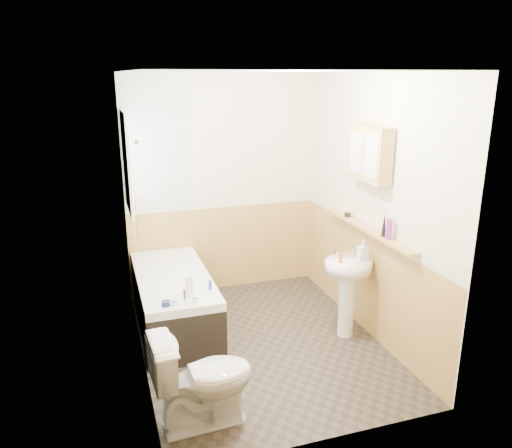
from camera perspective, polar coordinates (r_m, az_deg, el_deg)
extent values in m
plane|color=#2B251E|center=(4.93, 0.55, -13.39)|extent=(2.80, 2.80, 0.00)
plane|color=white|center=(4.26, 0.65, 17.07)|extent=(2.80, 2.80, 0.00)
cube|color=#EDE3C4|center=(5.75, -3.87, 4.40)|extent=(2.20, 0.02, 2.50)
cube|color=#EDE3C4|center=(3.21, 8.64, -5.95)|extent=(2.20, 0.02, 2.50)
cube|color=#EDE3C4|center=(4.23, -13.81, -0.59)|extent=(0.02, 2.80, 2.50)
cube|color=#EDE3C4|center=(4.89, 13.03, 1.79)|extent=(0.02, 2.80, 2.50)
cube|color=tan|center=(5.12, 12.27, -6.36)|extent=(0.01, 2.80, 1.00)
cube|color=tan|center=(3.58, 7.94, -16.98)|extent=(2.20, 0.01, 1.00)
cube|color=tan|center=(5.94, -3.68, -2.73)|extent=(2.20, 0.01, 1.00)
cube|color=white|center=(4.23, -13.51, -0.56)|extent=(0.01, 2.80, 2.50)
cube|color=white|center=(5.51, -11.32, 8.86)|extent=(0.75, 0.01, 1.50)
cube|color=white|center=(5.07, -14.49, 6.84)|extent=(0.03, 0.79, 0.99)
cube|color=white|center=(5.07, -14.35, 6.85)|extent=(0.01, 0.70, 0.90)
cube|color=white|center=(5.07, -14.34, 6.85)|extent=(0.01, 0.04, 0.90)
cube|color=black|center=(5.18, -9.33, -9.03)|extent=(0.70, 1.57, 0.48)
cube|color=white|center=(5.07, -9.48, -6.16)|extent=(0.70, 1.57, 0.08)
cube|color=white|center=(5.07, -9.48, -6.27)|extent=(0.56, 1.43, 0.04)
cylinder|color=silver|center=(4.40, -8.17, -8.19)|extent=(0.04, 0.04, 0.14)
sphere|color=silver|center=(4.40, -9.32, -8.68)|extent=(0.06, 0.06, 0.06)
sphere|color=silver|center=(4.43, -7.00, -8.42)|extent=(0.06, 0.06, 0.06)
cylinder|color=silver|center=(4.78, -13.93, 4.79)|extent=(0.02, 0.02, 1.12)
cylinder|color=silver|center=(4.91, -13.52, -1.07)|extent=(0.04, 0.04, 0.02)
cylinder|color=silver|center=(4.70, -14.37, 10.90)|extent=(0.04, 0.04, 0.02)
cylinder|color=silver|center=(4.72, -13.64, 9.27)|extent=(0.06, 0.07, 0.08)
imported|color=white|center=(3.79, -6.10, -17.21)|extent=(0.77, 0.46, 0.73)
cylinder|color=white|center=(4.99, 10.29, -9.13)|extent=(0.15, 0.15, 0.64)
ellipsoid|color=white|center=(4.83, 10.54, -4.75)|extent=(0.46, 0.37, 0.12)
cylinder|color=silver|center=(4.83, 9.17, -3.44)|extent=(0.03, 0.03, 0.08)
cylinder|color=silver|center=(4.91, 11.03, -3.19)|extent=(0.03, 0.03, 0.08)
cylinder|color=silver|center=(4.84, 10.22, -3.09)|extent=(0.02, 0.11, 0.09)
cube|color=tan|center=(4.85, 12.61, -0.57)|extent=(0.10, 1.52, 0.03)
cube|color=tan|center=(4.67, 12.91, 7.87)|extent=(0.13, 0.55, 0.50)
cube|color=silver|center=(4.53, 13.01, 7.58)|extent=(0.01, 0.21, 0.38)
cube|color=silver|center=(4.76, 11.36, 8.11)|extent=(0.01, 0.21, 0.38)
cylinder|color=purple|center=(4.53, 14.95, -0.55)|extent=(0.07, 0.07, 0.18)
cone|color=black|center=(4.59, 14.44, -0.03)|extent=(0.06, 0.06, 0.22)
cylinder|color=black|center=(5.17, 10.43, 1.06)|extent=(0.07, 0.07, 0.04)
imported|color=silver|center=(4.83, 12.07, -3.49)|extent=(0.10, 0.20, 0.09)
cylinder|color=orange|center=(4.71, 9.66, -3.81)|extent=(0.04, 0.04, 0.10)
cube|color=silver|center=(4.53, -7.61, -7.05)|extent=(0.06, 0.05, 0.19)
cylinder|color=navy|center=(4.41, -10.27, -8.92)|extent=(0.09, 0.09, 0.05)
cylinder|color=#19339E|center=(4.66, -5.28, -6.97)|extent=(0.03, 0.03, 0.09)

